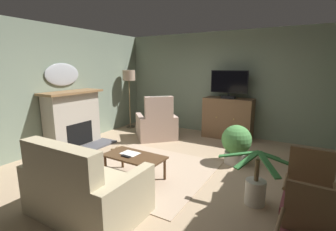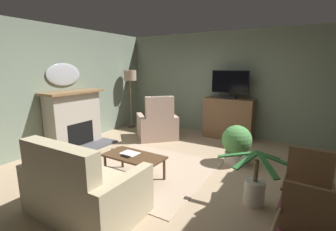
{
  "view_description": "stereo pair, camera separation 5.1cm",
  "coord_description": "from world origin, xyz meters",
  "px_view_note": "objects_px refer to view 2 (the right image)",
  "views": [
    {
      "loc": [
        2.07,
        -3.56,
        1.84
      ],
      "look_at": [
        -0.11,
        0.22,
        0.94
      ],
      "focal_mm": 25.68,
      "sensor_mm": 36.0,
      "label": 1
    },
    {
      "loc": [
        2.11,
        -3.53,
        1.84
      ],
      "look_at": [
        -0.11,
        0.22,
        0.94
      ],
      "focal_mm": 25.68,
      "sensor_mm": 36.0,
      "label": 2
    }
  ],
  "objects_px": {
    "fireplace": "(74,120)",
    "tv_cabinet": "(229,119)",
    "tv_remote": "(125,156)",
    "folded_newspaper": "(130,153)",
    "side_chair_far_end": "(306,197)",
    "armchair_beside_cabinet": "(157,125)",
    "potted_plant_leafy_by_curtain": "(237,143)",
    "potted_plant_on_hearth_side": "(255,187)",
    "cat": "(122,151)",
    "sofa_floral": "(82,190)",
    "floor_lamp": "(130,79)",
    "television": "(230,84)",
    "coffee_table": "(134,158)",
    "wall_mirror_oval": "(64,74)"
  },
  "relations": [
    {
      "from": "fireplace",
      "to": "tv_cabinet",
      "type": "bearing_deg",
      "value": 40.4
    },
    {
      "from": "tv_remote",
      "to": "folded_newspaper",
      "type": "height_order",
      "value": "tv_remote"
    },
    {
      "from": "folded_newspaper",
      "to": "side_chair_far_end",
      "type": "distance_m",
      "value": 2.61
    },
    {
      "from": "armchair_beside_cabinet",
      "to": "potted_plant_leafy_by_curtain",
      "type": "bearing_deg",
      "value": -15.49
    },
    {
      "from": "fireplace",
      "to": "folded_newspaper",
      "type": "distance_m",
      "value": 2.19
    },
    {
      "from": "armchair_beside_cabinet",
      "to": "tv_cabinet",
      "type": "bearing_deg",
      "value": 31.62
    },
    {
      "from": "side_chair_far_end",
      "to": "potted_plant_on_hearth_side",
      "type": "xyz_separation_m",
      "value": [
        -0.59,
        0.48,
        -0.27
      ]
    },
    {
      "from": "cat",
      "to": "sofa_floral",
      "type": "bearing_deg",
      "value": -62.34
    },
    {
      "from": "side_chair_far_end",
      "to": "floor_lamp",
      "type": "relative_size",
      "value": 0.58
    },
    {
      "from": "folded_newspaper",
      "to": "potted_plant_on_hearth_side",
      "type": "xyz_separation_m",
      "value": [
        2.0,
        0.17,
        -0.15
      ]
    },
    {
      "from": "television",
      "to": "tv_remote",
      "type": "bearing_deg",
      "value": -103.29
    },
    {
      "from": "fireplace",
      "to": "floor_lamp",
      "type": "height_order",
      "value": "floor_lamp"
    },
    {
      "from": "coffee_table",
      "to": "fireplace",
      "type": "bearing_deg",
      "value": 164.41
    },
    {
      "from": "sofa_floral",
      "to": "armchair_beside_cabinet",
      "type": "height_order",
      "value": "armchair_beside_cabinet"
    },
    {
      "from": "side_chair_far_end",
      "to": "cat",
      "type": "bearing_deg",
      "value": 163.7
    },
    {
      "from": "fireplace",
      "to": "tv_cabinet",
      "type": "height_order",
      "value": "fireplace"
    },
    {
      "from": "wall_mirror_oval",
      "to": "tv_remote",
      "type": "bearing_deg",
      "value": -17.1
    },
    {
      "from": "armchair_beside_cabinet",
      "to": "floor_lamp",
      "type": "distance_m",
      "value": 1.79
    },
    {
      "from": "side_chair_far_end",
      "to": "television",
      "type": "bearing_deg",
      "value": 118.81
    },
    {
      "from": "fireplace",
      "to": "floor_lamp",
      "type": "xyz_separation_m",
      "value": [
        0.02,
        2.02,
        0.85
      ]
    },
    {
      "from": "folded_newspaper",
      "to": "armchair_beside_cabinet",
      "type": "distance_m",
      "value": 2.21
    },
    {
      "from": "sofa_floral",
      "to": "potted_plant_leafy_by_curtain",
      "type": "distance_m",
      "value": 2.87
    },
    {
      "from": "sofa_floral",
      "to": "potted_plant_leafy_by_curtain",
      "type": "relative_size",
      "value": 1.91
    },
    {
      "from": "coffee_table",
      "to": "folded_newspaper",
      "type": "height_order",
      "value": "folded_newspaper"
    },
    {
      "from": "armchair_beside_cabinet",
      "to": "floor_lamp",
      "type": "bearing_deg",
      "value": 157.51
    },
    {
      "from": "television",
      "to": "fireplace",
      "type": "bearing_deg",
      "value": -140.22
    },
    {
      "from": "tv_remote",
      "to": "armchair_beside_cabinet",
      "type": "bearing_deg",
      "value": 112.27
    },
    {
      "from": "fireplace",
      "to": "cat",
      "type": "relative_size",
      "value": 2.22
    },
    {
      "from": "sofa_floral",
      "to": "potted_plant_on_hearth_side",
      "type": "height_order",
      "value": "sofa_floral"
    },
    {
      "from": "tv_cabinet",
      "to": "floor_lamp",
      "type": "height_order",
      "value": "floor_lamp"
    },
    {
      "from": "wall_mirror_oval",
      "to": "television",
      "type": "height_order",
      "value": "wall_mirror_oval"
    },
    {
      "from": "wall_mirror_oval",
      "to": "tv_cabinet",
      "type": "relative_size",
      "value": 0.71
    },
    {
      "from": "armchair_beside_cabinet",
      "to": "potted_plant_leafy_by_curtain",
      "type": "height_order",
      "value": "armchair_beside_cabinet"
    },
    {
      "from": "tv_cabinet",
      "to": "cat",
      "type": "relative_size",
      "value": 1.91
    },
    {
      "from": "coffee_table",
      "to": "potted_plant_leafy_by_curtain",
      "type": "relative_size",
      "value": 1.38
    },
    {
      "from": "television",
      "to": "potted_plant_leafy_by_curtain",
      "type": "xyz_separation_m",
      "value": [
        0.63,
        -1.52,
        -1.01
      ]
    },
    {
      "from": "folded_newspaper",
      "to": "sofa_floral",
      "type": "distance_m",
      "value": 1.16
    },
    {
      "from": "sofa_floral",
      "to": "coffee_table",
      "type": "bearing_deg",
      "value": 93.29
    },
    {
      "from": "fireplace",
      "to": "coffee_table",
      "type": "height_order",
      "value": "fireplace"
    },
    {
      "from": "folded_newspaper",
      "to": "side_chair_far_end",
      "type": "relative_size",
      "value": 0.3
    },
    {
      "from": "television",
      "to": "cat",
      "type": "height_order",
      "value": "television"
    },
    {
      "from": "wall_mirror_oval",
      "to": "side_chair_far_end",
      "type": "distance_m",
      "value": 5.13
    },
    {
      "from": "tv_remote",
      "to": "folded_newspaper",
      "type": "relative_size",
      "value": 0.57
    },
    {
      "from": "potted_plant_leafy_by_curtain",
      "to": "potted_plant_on_hearth_side",
      "type": "height_order",
      "value": "potted_plant_on_hearth_side"
    },
    {
      "from": "coffee_table",
      "to": "sofa_floral",
      "type": "relative_size",
      "value": 0.72
    },
    {
      "from": "potted_plant_leafy_by_curtain",
      "to": "floor_lamp",
      "type": "distance_m",
      "value": 3.82
    },
    {
      "from": "wall_mirror_oval",
      "to": "tv_cabinet",
      "type": "bearing_deg",
      "value": 38.09
    },
    {
      "from": "armchair_beside_cabinet",
      "to": "side_chair_far_end",
      "type": "height_order",
      "value": "armchair_beside_cabinet"
    },
    {
      "from": "tv_cabinet",
      "to": "potted_plant_leafy_by_curtain",
      "type": "height_order",
      "value": "tv_cabinet"
    },
    {
      "from": "coffee_table",
      "to": "side_chair_far_end",
      "type": "relative_size",
      "value": 1.04
    }
  ]
}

